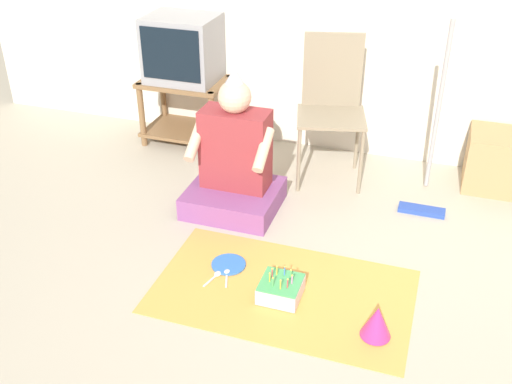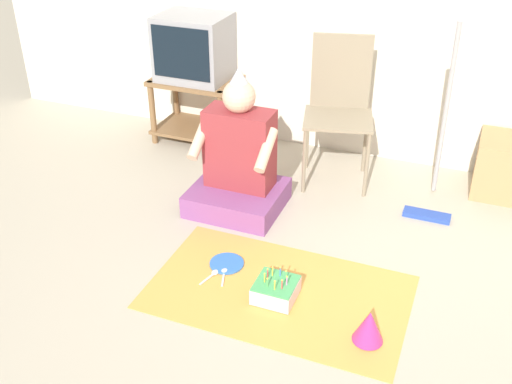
% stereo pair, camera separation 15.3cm
% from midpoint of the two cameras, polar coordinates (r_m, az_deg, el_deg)
% --- Properties ---
extents(ground_plane, '(16.00, 16.00, 0.00)m').
position_cam_midpoint_polar(ground_plane, '(2.84, 4.69, -13.71)').
color(ground_plane, '#BCB29E').
extents(tv_stand, '(0.62, 0.42, 0.48)m').
position_cam_midpoint_polar(tv_stand, '(4.51, -7.65, 8.19)').
color(tv_stand, olive).
rests_on(tv_stand, ground_plane).
extents(tv, '(0.49, 0.40, 0.46)m').
position_cam_midpoint_polar(tv, '(4.37, -8.03, 13.36)').
color(tv, '#99999E').
rests_on(tv, tv_stand).
extents(folding_chair, '(0.51, 0.48, 0.95)m').
position_cam_midpoint_polar(folding_chair, '(3.92, 6.09, 8.78)').
color(folding_chair, gray).
rests_on(folding_chair, ground_plane).
extents(cardboard_box_stack, '(0.43, 0.37, 0.37)m').
position_cam_midpoint_polar(cardboard_box_stack, '(4.16, 21.34, 2.74)').
color(cardboard_box_stack, tan).
rests_on(cardboard_box_stack, ground_plane).
extents(dust_mop, '(0.28, 0.36, 1.19)m').
position_cam_midpoint_polar(dust_mop, '(3.72, 15.16, 3.27)').
color(dust_mop, '#2D4CB2').
rests_on(dust_mop, ground_plane).
extents(person_seated, '(0.55, 0.49, 0.89)m').
position_cam_midpoint_polar(person_seated, '(3.62, -3.27, 2.52)').
color(person_seated, '#8C4C8C').
rests_on(person_seated, ground_plane).
extents(party_cloth, '(1.30, 0.77, 0.01)m').
position_cam_midpoint_polar(party_cloth, '(3.08, 1.13, -9.41)').
color(party_cloth, '#EFA84C').
rests_on(party_cloth, ground_plane).
extents(birthday_cake, '(0.20, 0.20, 0.15)m').
position_cam_midpoint_polar(birthday_cake, '(3.01, 0.90, -9.23)').
color(birthday_cake, silver).
rests_on(birthday_cake, party_cloth).
extents(party_hat_blue, '(0.14, 0.14, 0.16)m').
position_cam_midpoint_polar(party_hat_blue, '(2.83, 9.89, -12.10)').
color(party_hat_blue, '#CC338C').
rests_on(party_hat_blue, party_cloth).
extents(paper_plate, '(0.19, 0.19, 0.01)m').
position_cam_midpoint_polar(paper_plate, '(3.25, -3.98, -6.91)').
color(paper_plate, blue).
rests_on(paper_plate, party_cloth).
extents(plastic_spoon_near, '(0.06, 0.14, 0.01)m').
position_cam_midpoint_polar(plastic_spoon_near, '(3.18, -4.19, -7.81)').
color(plastic_spoon_near, white).
rests_on(plastic_spoon_near, party_cloth).
extents(plastic_spoon_far, '(0.05, 0.14, 0.01)m').
position_cam_midpoint_polar(plastic_spoon_far, '(3.18, -5.23, -7.94)').
color(plastic_spoon_far, white).
rests_on(plastic_spoon_far, party_cloth).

